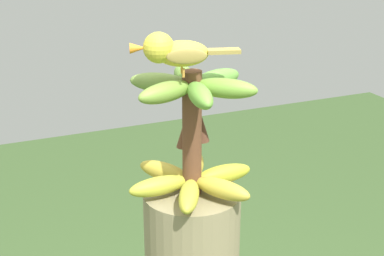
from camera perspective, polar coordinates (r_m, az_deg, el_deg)
name	(u,v)px	position (r m, az deg, el deg)	size (l,w,h in m)	color
banana_bunch	(192,134)	(1.18, 0.00, -0.61)	(0.28, 0.29, 0.27)	brown
perched_bird	(173,51)	(1.09, -1.94, 7.83)	(0.09, 0.21, 0.09)	#C68933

